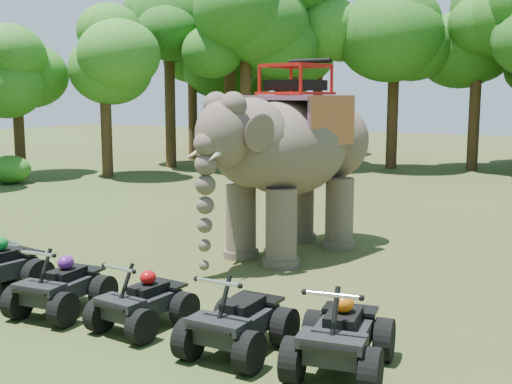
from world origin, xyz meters
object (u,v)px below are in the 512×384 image
atv_1 (61,279)px  elephant (292,158)px  atv_2 (143,294)px  atv_4 (341,326)px  atv_3 (238,311)px

atv_1 → elephant: bearing=69.5°
elephant → atv_2: 6.15m
atv_4 → elephant: bearing=112.3°
atv_2 → atv_4: 3.49m
elephant → atv_3: elephant is taller
atv_2 → atv_4: bearing=5.5°
atv_3 → atv_4: size_ratio=0.97×
elephant → atv_2: (0.12, -5.89, -1.75)m
atv_2 → atv_4: size_ratio=0.89×
elephant → atv_4: bearing=-46.5°
atv_2 → atv_4: (3.48, 0.03, 0.07)m
atv_1 → atv_2: atv_1 is taller
atv_3 → atv_4: 1.59m
atv_1 → atv_3: atv_3 is taller
atv_3 → atv_4: atv_4 is taller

